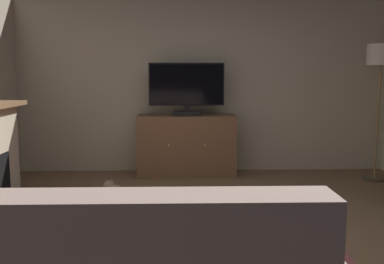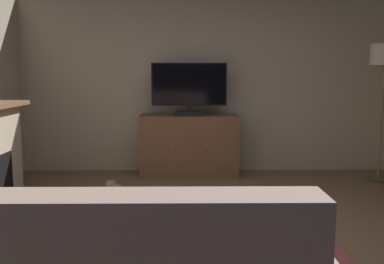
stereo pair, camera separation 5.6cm
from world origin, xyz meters
TOP-DOWN VIEW (x-y plane):
  - ground_plane at (0.00, 0.00)m, footprint 6.03×6.33m
  - wall_back at (0.00, 2.92)m, footprint 6.03×0.10m
  - rug_central at (-0.31, 0.12)m, footprint 2.60×2.19m
  - tv_cabinet at (-0.25, 2.57)m, footprint 1.38×0.51m
  - television at (-0.25, 2.51)m, footprint 1.04×0.20m
  - coffee_table at (-0.59, -0.67)m, footprint 0.93×0.59m
  - tv_remote at (-0.42, -0.72)m, footprint 0.18×0.11m
  - folded_newspaper at (-0.52, -0.63)m, footprint 0.31×0.23m
  - cat at (-1.08, 1.33)m, footprint 0.37×0.68m
  - floor_lamp at (2.31, 2.18)m, footprint 0.37×0.37m

SIDE VIEW (x-z plane):
  - ground_plane at x=0.00m, z-range -0.04..0.00m
  - rug_central at x=-0.31m, z-range 0.00..0.01m
  - cat at x=-1.08m, z-range -0.01..0.20m
  - coffee_table at x=-0.59m, z-range 0.18..0.63m
  - tv_cabinet at x=-0.25m, z-range -0.02..0.84m
  - folded_newspaper at x=-0.52m, z-range 0.46..0.46m
  - tv_remote at x=-0.42m, z-range 0.46..0.48m
  - television at x=-0.25m, z-range 0.89..1.61m
  - wall_back at x=0.00m, z-range 0.00..2.55m
  - floor_lamp at x=2.31m, z-range 0.61..2.44m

